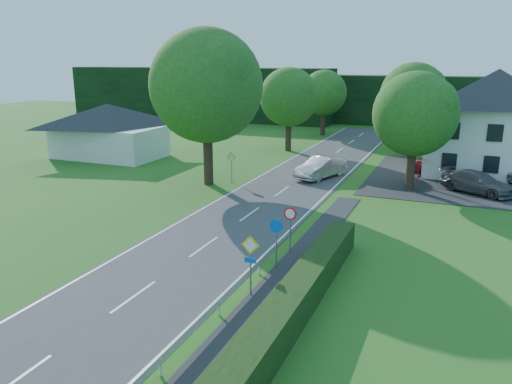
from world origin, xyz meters
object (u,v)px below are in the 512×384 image
at_px(parked_car_grey, 477,182).
at_px(motorcycle, 322,163).
at_px(parked_car_silver_a, 451,166).
at_px(moving_car, 321,167).
at_px(streetlight, 410,126).
at_px(parasol, 418,171).
at_px(parked_car_red, 444,168).

bearing_deg(parked_car_grey, motorcycle, 102.10).
distance_m(parked_car_silver_a, parked_car_grey, 6.11).
relative_size(parked_car_silver_a, parked_car_grey, 0.77).
relative_size(moving_car, parked_car_silver_a, 1.26).
bearing_deg(streetlight, parked_car_grey, -12.25).
bearing_deg(parked_car_grey, parked_car_silver_a, 47.57).
xyz_separation_m(parked_car_grey, parasol, (-4.15, 0.59, 0.33)).
height_order(moving_car, parasol, parasol).
xyz_separation_m(motorcycle, parked_car_grey, (12.47, -3.88, 0.31)).
xyz_separation_m(motorcycle, parasol, (8.32, -3.29, 0.63)).
relative_size(streetlight, parasol, 3.31).
bearing_deg(parasol, parked_car_red, 64.05).
bearing_deg(motorcycle, parked_car_silver_a, 34.67).
relative_size(motorcycle, parked_car_silver_a, 0.43).
distance_m(moving_car, motorcycle, 3.70).
height_order(streetlight, motorcycle, streetlight).
xyz_separation_m(parked_car_silver_a, parked_car_grey, (1.91, -5.80, 0.09)).
xyz_separation_m(streetlight, parked_car_grey, (5.02, -1.09, -3.66)).
xyz_separation_m(moving_car, parked_car_red, (9.19, 3.80, -0.06)).
bearing_deg(moving_car, parked_car_grey, 18.15).
xyz_separation_m(streetlight, moving_car, (-6.61, -0.80, -3.58)).
xyz_separation_m(streetlight, parked_car_red, (2.58, 3.00, -3.64)).
relative_size(motorcycle, parasol, 0.72).
height_order(parked_car_grey, parasol, parasol).
bearing_deg(parked_car_red, parasol, 160.75).
bearing_deg(streetlight, parked_car_red, 49.34).
bearing_deg(parked_car_grey, parked_car_red, 60.22).
height_order(streetlight, parked_car_red, streetlight).
relative_size(streetlight, parked_car_silver_a, 1.98).
bearing_deg(streetlight, motorcycle, 159.49).
distance_m(motorcycle, parasol, 8.97).
distance_m(moving_car, parasol, 7.49).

